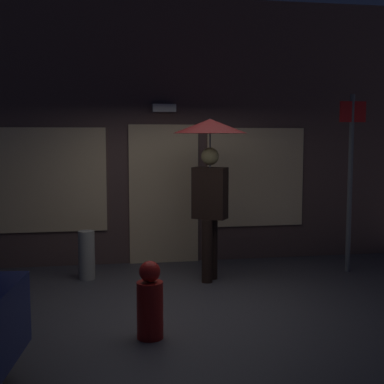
# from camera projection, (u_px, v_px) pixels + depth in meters

# --- Properties ---
(ground_plane) EXTENTS (18.00, 18.00, 0.00)m
(ground_plane) POSITION_uv_depth(u_px,v_px,m) (185.00, 304.00, 6.34)
(ground_plane) COLOR #423F44
(building_facade) EXTENTS (8.37, 0.48, 4.16)m
(building_facade) POSITION_uv_depth(u_px,v_px,m) (162.00, 134.00, 8.42)
(building_facade) COLOR brown
(building_facade) RESTS_ON ground
(person_with_umbrella) EXTENTS (1.03, 1.03, 2.25)m
(person_with_umbrella) POSITION_uv_depth(u_px,v_px,m) (210.00, 158.00, 7.22)
(person_with_umbrella) COLOR black
(person_with_umbrella) RESTS_ON ground
(street_sign_post) EXTENTS (0.40, 0.07, 2.62)m
(street_sign_post) POSITION_uv_depth(u_px,v_px,m) (350.00, 173.00, 7.73)
(street_sign_post) COLOR #595B60
(street_sign_post) RESTS_ON ground
(sidewalk_bollard) EXTENTS (0.23, 0.23, 0.69)m
(sidewalk_bollard) POSITION_uv_depth(u_px,v_px,m) (87.00, 255.00, 7.43)
(sidewalk_bollard) COLOR #9E998E
(sidewalk_bollard) RESTS_ON ground
(fire_hydrant) EXTENTS (0.27, 0.27, 0.79)m
(fire_hydrant) POSITION_uv_depth(u_px,v_px,m) (150.00, 303.00, 5.25)
(fire_hydrant) COLOR #B21914
(fire_hydrant) RESTS_ON ground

